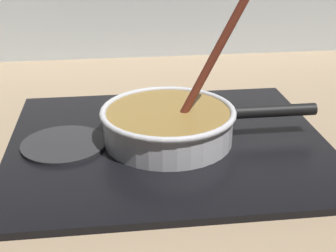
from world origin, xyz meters
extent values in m
cube|color=#9E8466|center=(0.00, 0.00, -0.02)|extent=(2.40, 1.60, 0.04)
cube|color=black|center=(0.11, 0.21, 0.01)|extent=(0.56, 0.48, 0.01)
torus|color=#592D0C|center=(0.11, 0.21, 0.02)|extent=(0.19, 0.19, 0.01)
cylinder|color=#262628|center=(-0.07, 0.21, 0.01)|extent=(0.15, 0.15, 0.01)
cylinder|color=silver|center=(0.11, 0.21, 0.04)|extent=(0.23, 0.23, 0.06)
cylinder|color=olive|center=(0.11, 0.21, 0.04)|extent=(0.21, 0.21, 0.05)
torus|color=silver|center=(0.11, 0.21, 0.07)|extent=(0.24, 0.24, 0.01)
cylinder|color=black|center=(0.30, 0.21, 0.06)|extent=(0.15, 0.02, 0.02)
cylinder|color=#EDD88C|center=(0.10, 0.22, 0.06)|extent=(0.03, 0.03, 0.01)
cylinder|color=beige|center=(0.14, 0.26, 0.06)|extent=(0.04, 0.04, 0.01)
cylinder|color=#EDD88C|center=(0.07, 0.24, 0.06)|extent=(0.04, 0.04, 0.01)
cylinder|color=#EDD88C|center=(0.20, 0.22, 0.06)|extent=(0.03, 0.03, 0.01)
cylinder|color=#EDD88C|center=(0.07, 0.19, 0.06)|extent=(0.03, 0.03, 0.01)
cylinder|color=beige|center=(0.16, 0.16, 0.06)|extent=(0.03, 0.03, 0.01)
cylinder|color=beige|center=(0.13, 0.29, 0.06)|extent=(0.04, 0.04, 0.01)
cylinder|color=maroon|center=(0.20, 0.20, 0.18)|extent=(0.14, 0.03, 0.26)
cube|color=brown|center=(0.13, 0.21, 0.05)|extent=(0.05, 0.03, 0.01)
camera|label=1|loc=(0.02, -0.54, 0.39)|focal=50.82mm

